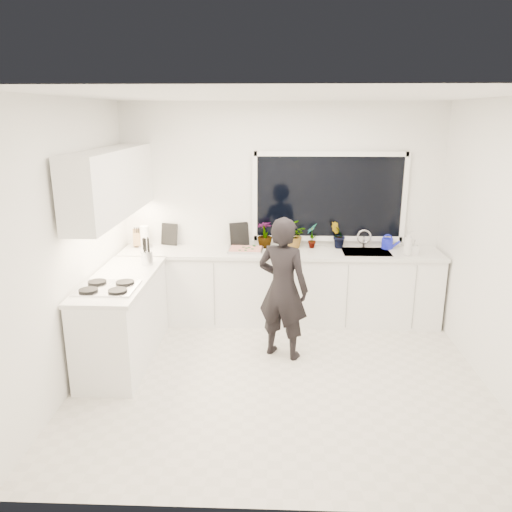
{
  "coord_description": "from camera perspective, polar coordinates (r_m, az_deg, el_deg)",
  "views": [
    {
      "loc": [
        -0.07,
        -4.49,
        2.55
      ],
      "look_at": [
        -0.26,
        0.4,
        1.15
      ],
      "focal_mm": 35.0,
      "sensor_mm": 36.0,
      "label": 1
    }
  ],
  "objects": [
    {
      "name": "sink",
      "position": [
        6.28,
        12.45,
        0.05
      ],
      "size": [
        0.58,
        0.42,
        0.14
      ],
      "primitive_type": "cube",
      "color": "silver",
      "rests_on": "countertop_back"
    },
    {
      "name": "base_cabinets_back",
      "position": [
        6.31,
        2.77,
        -3.61
      ],
      "size": [
        3.92,
        0.58,
        0.88
      ],
      "primitive_type": "cube",
      "color": "white",
      "rests_on": "floor"
    },
    {
      "name": "base_cabinets_left",
      "position": [
        5.52,
        -14.89,
        -7.09
      ],
      "size": [
        0.58,
        1.6,
        0.88
      ],
      "primitive_type": "cube",
      "color": "white",
      "rests_on": "floor"
    },
    {
      "name": "knife_block",
      "position": [
        6.5,
        -13.28,
        2.01
      ],
      "size": [
        0.15,
        0.13,
        0.22
      ],
      "primitive_type": "cube",
      "rotation": [
        0.0,
        0.0,
        0.21
      ],
      "color": "#9A6D47",
      "rests_on": "countertop_back"
    },
    {
      "name": "herb_plants",
      "position": [
        6.28,
        4.62,
        2.41
      ],
      "size": [
        1.14,
        0.35,
        0.34
      ],
      "color": "#26662D",
      "rests_on": "countertop_back"
    },
    {
      "name": "stovetop",
      "position": [
        5.04,
        -16.64,
        -3.43
      ],
      "size": [
        0.56,
        0.48,
        0.03
      ],
      "primitive_type": "cube",
      "color": "black",
      "rests_on": "countertop_left"
    },
    {
      "name": "wall_right",
      "position": [
        5.1,
        26.28,
        0.66
      ],
      "size": [
        0.02,
        3.5,
        2.7
      ],
      "primitive_type": "cube",
      "color": "white",
      "rests_on": "ground"
    },
    {
      "name": "floor",
      "position": [
        5.17,
        2.83,
        -13.74
      ],
      "size": [
        4.0,
        3.5,
        0.02
      ],
      "primitive_type": "cube",
      "color": "beige",
      "rests_on": "ground"
    },
    {
      "name": "countertop_back",
      "position": [
        6.16,
        2.83,
        0.39
      ],
      "size": [
        3.94,
        0.62,
        0.04
      ],
      "primitive_type": "cube",
      "color": "silver",
      "rests_on": "base_cabinets_back"
    },
    {
      "name": "picture_frame_small",
      "position": [
        6.37,
        -1.91,
        2.52
      ],
      "size": [
        0.24,
        0.12,
        0.3
      ],
      "primitive_type": "cube",
      "rotation": [
        0.0,
        0.0,
        0.4
      ],
      "color": "black",
      "rests_on": "countertop_back"
    },
    {
      "name": "ceiling",
      "position": [
        4.5,
        3.32,
        17.97
      ],
      "size": [
        4.0,
        3.5,
        0.02
      ],
      "primitive_type": "cube",
      "color": "white",
      "rests_on": "wall_back"
    },
    {
      "name": "person",
      "position": [
        5.29,
        3.08,
        -3.71
      ],
      "size": [
        0.66,
        0.57,
        1.54
      ],
      "primitive_type": "imported",
      "rotation": [
        0.0,
        0.0,
        2.72
      ],
      "color": "black",
      "rests_on": "floor"
    },
    {
      "name": "upper_cabinets",
      "position": [
        5.51,
        -16.1,
        8.05
      ],
      "size": [
        0.34,
        2.1,
        0.7
      ],
      "primitive_type": "cube",
      "color": "white",
      "rests_on": "wall_left"
    },
    {
      "name": "faucet",
      "position": [
        6.43,
        12.23,
        1.91
      ],
      "size": [
        0.03,
        0.03,
        0.22
      ],
      "primitive_type": "cylinder",
      "color": "silver",
      "rests_on": "countertop_back"
    },
    {
      "name": "wall_left",
      "position": [
        5.04,
        -20.46,
        1.15
      ],
      "size": [
        0.02,
        3.5,
        2.7
      ],
      "primitive_type": "cube",
      "color": "white",
      "rests_on": "ground"
    },
    {
      "name": "soap_bottles",
      "position": [
        6.19,
        17.21,
        1.27
      ],
      "size": [
        0.19,
        0.15,
        0.3
      ],
      "color": "#D8BF66",
      "rests_on": "countertop_back"
    },
    {
      "name": "utensil_crock",
      "position": [
        5.7,
        -12.35,
        -0.21
      ],
      "size": [
        0.15,
        0.15,
        0.16
      ],
      "primitive_type": "cylinder",
      "rotation": [
        0.0,
        0.0,
        -0.16
      ],
      "color": "#ACACB1",
      "rests_on": "countertop_left"
    },
    {
      "name": "wall_back",
      "position": [
        6.37,
        2.85,
        5.07
      ],
      "size": [
        4.0,
        0.02,
        2.7
      ],
      "primitive_type": "cube",
      "color": "white",
      "rests_on": "ground"
    },
    {
      "name": "watering_can",
      "position": [
        6.46,
        14.76,
        1.39
      ],
      "size": [
        0.18,
        0.18,
        0.13
      ],
      "primitive_type": "cylinder",
      "rotation": [
        0.0,
        0.0,
        -0.41
      ],
      "color": "#151BC5",
      "rests_on": "countertop_back"
    },
    {
      "name": "pizza_tray",
      "position": [
        6.14,
        -1.19,
        0.7
      ],
      "size": [
        0.44,
        0.34,
        0.03
      ],
      "primitive_type": "cube",
      "rotation": [
        0.0,
        0.0,
        -0.06
      ],
      "color": "#B4B4B8",
      "rests_on": "countertop_back"
    },
    {
      "name": "paper_towel_roll",
      "position": [
        6.44,
        -12.58,
        2.09
      ],
      "size": [
        0.13,
        0.13,
        0.26
      ],
      "primitive_type": "cylinder",
      "rotation": [
        0.0,
        0.0,
        -0.21
      ],
      "color": "white",
      "rests_on": "countertop_back"
    },
    {
      "name": "pizza",
      "position": [
        6.13,
        -1.19,
        0.85
      ],
      "size": [
        0.4,
        0.3,
        0.01
      ],
      "primitive_type": "cube",
      "rotation": [
        0.0,
        0.0,
        -0.06
      ],
      "color": "red",
      "rests_on": "pizza_tray"
    },
    {
      "name": "picture_frame_large",
      "position": [
        6.5,
        -9.87,
        2.47
      ],
      "size": [
        0.22,
        0.08,
        0.28
      ],
      "primitive_type": "cube",
      "rotation": [
        0.0,
        0.0,
        -0.28
      ],
      "color": "black",
      "rests_on": "countertop_back"
    },
    {
      "name": "window",
      "position": [
        6.33,
        8.36,
        6.7
      ],
      "size": [
        1.8,
        0.02,
        1.0
      ],
      "primitive_type": "cube",
      "color": "black",
      "rests_on": "wall_back"
    },
    {
      "name": "countertop_left",
      "position": [
        5.36,
        -15.24,
        -2.56
      ],
      "size": [
        0.62,
        1.6,
        0.04
      ],
      "primitive_type": "cube",
      "color": "silver",
      "rests_on": "base_cabinets_left"
    }
  ]
}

